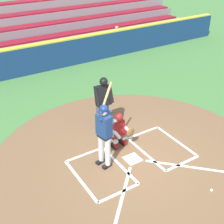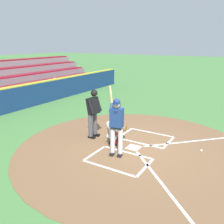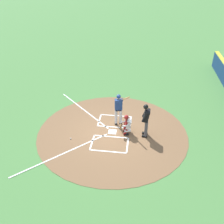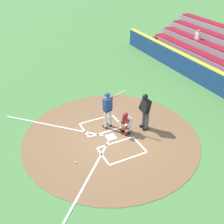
# 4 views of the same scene
# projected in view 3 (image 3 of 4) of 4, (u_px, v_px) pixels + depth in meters

# --- Properties ---
(ground_plane) EXTENTS (120.00, 120.00, 0.00)m
(ground_plane) POSITION_uv_depth(u_px,v_px,m) (112.00, 132.00, 13.58)
(ground_plane) COLOR #4C8442
(dirt_circle) EXTENTS (8.00, 8.00, 0.01)m
(dirt_circle) POSITION_uv_depth(u_px,v_px,m) (112.00, 132.00, 13.57)
(dirt_circle) COLOR brown
(dirt_circle) RESTS_ON ground
(home_plate_and_chalk) EXTENTS (7.93, 4.91, 0.01)m
(home_plate_and_chalk) POSITION_uv_depth(u_px,v_px,m) (96.00, 130.00, 13.67)
(home_plate_and_chalk) COLOR white
(home_plate_and_chalk) RESTS_ON dirt_circle
(batter) EXTENTS (0.85, 0.87, 2.13)m
(batter) POSITION_uv_depth(u_px,v_px,m) (119.00, 107.00, 13.64)
(batter) COLOR silver
(batter) RESTS_ON ground
(catcher) EXTENTS (0.63, 0.61, 1.13)m
(catcher) POSITION_uv_depth(u_px,v_px,m) (127.00, 124.00, 13.16)
(catcher) COLOR black
(catcher) RESTS_ON ground
(plate_umpire) EXTENTS (0.59, 0.42, 1.86)m
(plate_umpire) POSITION_uv_depth(u_px,v_px,m) (146.00, 118.00, 12.75)
(plate_umpire) COLOR #4C4C51
(plate_umpire) RESTS_ON ground
(baseball) EXTENTS (0.07, 0.07, 0.07)m
(baseball) POSITION_uv_depth(u_px,v_px,m) (71.00, 139.00, 13.01)
(baseball) COLOR white
(baseball) RESTS_ON ground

